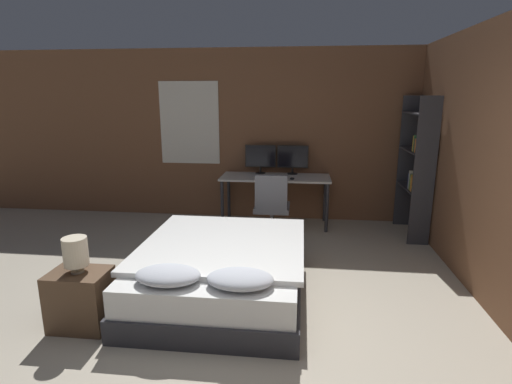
% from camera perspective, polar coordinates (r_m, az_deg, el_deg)
% --- Properties ---
extents(ground_plane, '(20.00, 20.00, 0.00)m').
position_cam_1_polar(ground_plane, '(3.20, -0.59, -24.72)').
color(ground_plane, '#B2A893').
extents(wall_back, '(12.00, 0.08, 2.70)m').
position_cam_1_polar(wall_back, '(6.44, 3.60, 8.00)').
color(wall_back, brown).
rests_on(wall_back, ground_plane).
extents(wall_side_right, '(0.06, 12.00, 2.70)m').
position_cam_1_polar(wall_side_right, '(4.42, 30.53, 3.51)').
color(wall_side_right, brown).
rests_on(wall_side_right, ground_plane).
extents(bed, '(1.63, 1.99, 0.60)m').
position_cam_1_polar(bed, '(4.13, -4.90, -11.03)').
color(bed, '#2D2D33').
rests_on(bed, ground_plane).
extents(nightstand, '(0.49, 0.37, 0.51)m').
position_cam_1_polar(nightstand, '(3.90, -23.74, -13.86)').
color(nightstand, brown).
rests_on(nightstand, ground_plane).
extents(bedside_lamp, '(0.20, 0.20, 0.31)m').
position_cam_1_polar(bedside_lamp, '(3.73, -24.39, -7.80)').
color(bedside_lamp, gray).
rests_on(bedside_lamp, nightstand).
extents(desk, '(1.67, 0.65, 0.77)m').
position_cam_1_polar(desk, '(6.15, 2.78, 1.45)').
color(desk, beige).
rests_on(desk, ground_plane).
extents(monitor_left, '(0.48, 0.16, 0.45)m').
position_cam_1_polar(monitor_left, '(6.33, 0.64, 4.98)').
color(monitor_left, black).
rests_on(monitor_left, desk).
extents(monitor_right, '(0.48, 0.16, 0.45)m').
position_cam_1_polar(monitor_right, '(6.30, 5.27, 4.88)').
color(monitor_right, black).
rests_on(monitor_right, desk).
extents(keyboard, '(0.34, 0.13, 0.02)m').
position_cam_1_polar(keyboard, '(5.92, 2.64, 1.90)').
color(keyboard, black).
rests_on(keyboard, desk).
extents(computer_mouse, '(0.07, 0.05, 0.04)m').
position_cam_1_polar(computer_mouse, '(5.90, 5.17, 1.92)').
color(computer_mouse, black).
rests_on(computer_mouse, desk).
extents(office_chair, '(0.52, 0.52, 0.96)m').
position_cam_1_polar(office_chair, '(5.52, 2.26, -3.03)').
color(office_chair, black).
rests_on(office_chair, ground_plane).
extents(bookshelf, '(0.28, 0.90, 1.98)m').
position_cam_1_polar(bookshelf, '(5.99, 22.09, 3.85)').
color(bookshelf, '#333338').
rests_on(bookshelf, ground_plane).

